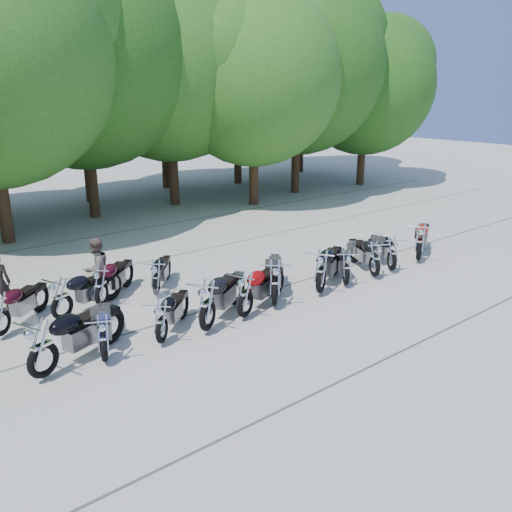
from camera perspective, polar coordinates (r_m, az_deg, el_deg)
ground at (r=13.61m, az=4.05°, el=-5.88°), size 90.00×90.00×0.00m
tree_4 at (r=23.99m, az=-17.96°, el=19.57°), size 9.13×9.13×11.20m
tree_5 at (r=25.93m, az=-9.20°, el=19.78°), size 9.04×9.04×11.10m
tree_6 at (r=25.64m, az=-0.27°, el=18.31°), size 8.00×8.00×9.82m
tree_7 at (r=28.80m, az=4.40°, el=19.30°), size 8.79×8.79×10.79m
tree_8 at (r=31.78m, az=11.44°, el=17.17°), size 7.53×7.53×9.25m
tree_12 at (r=27.56m, az=-18.03°, el=17.26°), size 7.88×7.88×9.67m
tree_13 at (r=30.64m, az=-9.93°, el=18.32°), size 8.31×8.31×10.20m
tree_14 at (r=31.72m, az=-2.02°, el=18.13°), size 8.02×8.02×9.84m
tree_15 at (r=36.35m, az=4.90°, el=19.85°), size 9.67×9.67×11.86m
motorcycle_0 at (r=11.04m, az=-21.65°, el=-8.87°), size 2.59×1.62×1.40m
motorcycle_1 at (r=11.35m, az=-15.78°, el=-8.20°), size 1.49×2.13×1.17m
motorcycle_2 at (r=11.86m, az=-9.94°, el=-6.69°), size 1.95×1.79×1.15m
motorcycle_3 at (r=12.23m, az=-5.16°, el=-5.02°), size 2.56×1.97×1.43m
motorcycle_4 at (r=12.91m, az=-1.14°, el=-3.94°), size 2.46×1.59×1.34m
motorcycle_5 at (r=13.58m, az=1.99°, el=-2.70°), size 2.23×2.37×1.41m
motorcycle_6 at (r=14.51m, az=6.90°, el=-1.48°), size 2.55×1.92×1.42m
motorcycle_7 at (r=15.25m, az=9.49°, el=-1.12°), size 1.81×2.03×1.18m
motorcycle_8 at (r=16.09m, az=12.43°, el=-0.18°), size 1.62×2.27×1.25m
motorcycle_9 at (r=16.78m, az=14.16°, el=0.34°), size 1.72×2.16×1.22m
motorcycle_10 at (r=17.91m, az=16.89°, el=1.52°), size 2.56×1.91×1.42m
motorcycle_11 at (r=13.27m, az=-25.35°, el=-5.40°), size 2.05×1.88×1.21m
motorcycle_12 at (r=13.61m, az=-19.83°, el=-4.09°), size 2.30×1.38×1.24m
motorcycle_13 at (r=14.11m, az=-16.02°, el=-2.91°), size 2.14×1.99×1.27m
motorcycle_14 at (r=14.56m, az=-10.47°, el=-2.15°), size 1.80×1.93×1.15m
rider_1 at (r=14.73m, az=-16.43°, el=-1.31°), size 0.99×0.90×1.65m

